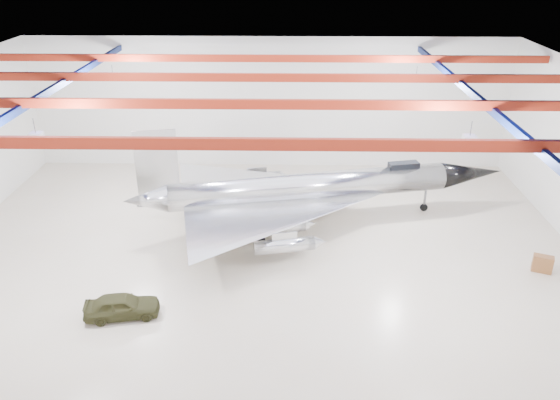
{
  "coord_description": "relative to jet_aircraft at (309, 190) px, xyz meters",
  "views": [
    {
      "loc": [
        1.83,
        -29.89,
        17.79
      ],
      "look_at": [
        1.16,
        2.0,
        2.69
      ],
      "focal_mm": 35.0,
      "sensor_mm": 36.0,
      "label": 1
    }
  ],
  "objects": [
    {
      "name": "desk",
      "position": [
        13.73,
        -6.15,
        -1.89
      ],
      "size": [
        1.26,
        0.94,
        1.03
      ],
      "primitive_type": "cube",
      "rotation": [
        0.0,
        0.0,
        -0.38
      ],
      "color": "brown",
      "rests_on": "floor"
    },
    {
      "name": "jeep",
      "position": [
        -10.02,
        -10.98,
        -1.75
      ],
      "size": [
        4.07,
        2.22,
        1.31
      ],
      "primitive_type": "imported",
      "rotation": [
        0.0,
        0.0,
        1.75
      ],
      "color": "#333319",
      "rests_on": "floor"
    },
    {
      "name": "parts_bin",
      "position": [
        0.84,
        1.4,
        -2.17
      ],
      "size": [
        0.69,
        0.56,
        0.47
      ],
      "primitive_type": "cube",
      "rotation": [
        0.0,
        0.0,
        -0.03
      ],
      "color": "olive",
      "rests_on": "floor"
    },
    {
      "name": "ceiling_structure",
      "position": [
        -3.12,
        -4.21,
        7.92
      ],
      "size": [
        39.5,
        29.5,
        1.08
      ],
      "color": "maroon",
      "rests_on": "ceiling"
    },
    {
      "name": "engine_drum",
      "position": [
        -1.96,
        -0.62,
        -2.19
      ],
      "size": [
        0.59,
        0.59,
        0.42
      ],
      "primitive_type": "cylinder",
      "rotation": [
        0.0,
        0.0,
        0.36
      ],
      "color": "#59595B",
      "rests_on": "floor"
    },
    {
      "name": "crate_small",
      "position": [
        -12.47,
        2.2,
        -2.25
      ],
      "size": [
        0.46,
        0.38,
        0.3
      ],
      "primitive_type": "cube",
      "rotation": [
        0.0,
        0.0,
        -0.08
      ],
      "color": "#59595B",
      "rests_on": "floor"
    },
    {
      "name": "spares_box",
      "position": [
        1.63,
        5.02,
        -2.21
      ],
      "size": [
        0.47,
        0.47,
        0.39
      ],
      "primitive_type": "cylinder",
      "rotation": [
        0.0,
        0.0,
        -0.08
      ],
      "color": "#59595B",
      "rests_on": "floor"
    },
    {
      "name": "wall_back",
      "position": [
        -3.12,
        10.79,
        3.1
      ],
      "size": [
        40.0,
        0.0,
        40.0
      ],
      "primitive_type": "plane",
      "rotation": [
        1.57,
        0.0,
        0.0
      ],
      "color": "silver",
      "rests_on": "floor"
    },
    {
      "name": "ceiling",
      "position": [
        -3.12,
        -4.21,
        8.6
      ],
      "size": [
        40.0,
        40.0,
        0.0
      ],
      "primitive_type": "plane",
      "rotation": [
        3.14,
        0.0,
        0.0
      ],
      "color": "#0A0F38",
      "rests_on": "wall_back"
    },
    {
      "name": "toolbox_red",
      "position": [
        -6.48,
        2.4,
        -2.25
      ],
      "size": [
        0.52,
        0.47,
        0.3
      ],
      "primitive_type": "cube",
      "rotation": [
        0.0,
        0.0,
        0.34
      ],
      "color": "maroon",
      "rests_on": "floor"
    },
    {
      "name": "jet_aircraft",
      "position": [
        0.0,
        0.0,
        0.0
      ],
      "size": [
        26.6,
        18.26,
        7.33
      ],
      "rotation": [
        0.0,
        0.0,
        0.22
      ],
      "color": "silver",
      "rests_on": "floor"
    },
    {
      "name": "floor",
      "position": [
        -3.12,
        -4.21,
        -2.4
      ],
      "size": [
        40.0,
        40.0,
        0.0
      ],
      "primitive_type": "plane",
      "color": "#C4B59C",
      "rests_on": "ground"
    },
    {
      "name": "oil_barrel",
      "position": [
        -5.91,
        2.21,
        -2.23
      ],
      "size": [
        0.55,
        0.46,
        0.35
      ],
      "primitive_type": "cube",
      "rotation": [
        0.0,
        0.0,
        -0.13
      ],
      "color": "olive",
      "rests_on": "floor"
    }
  ]
}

